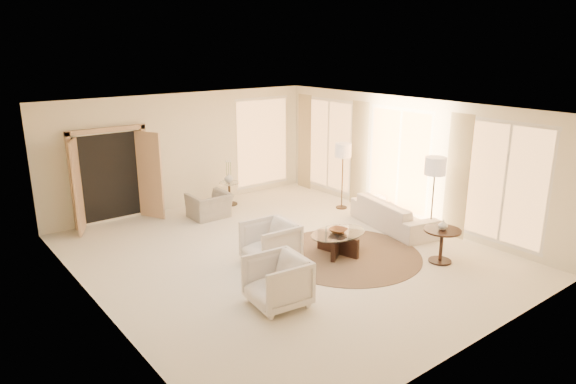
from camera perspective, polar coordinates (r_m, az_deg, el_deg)
room at (r=9.53m, az=-0.42°, el=0.78°), size 7.04×8.04×2.83m
windows_right at (r=11.96m, az=12.53°, el=3.35°), size 0.10×6.40×2.40m
window_back_corner at (r=13.97m, az=-2.82°, el=5.54°), size 1.70×0.10×2.40m
curtains_right at (r=12.51m, az=9.21°, el=3.85°), size 0.06×5.20×2.60m
french_doors at (r=12.05m, az=-18.98°, el=1.55°), size 1.95×0.66×2.16m
area_rug at (r=10.03m, az=6.58°, el=-6.94°), size 3.29×3.29×0.01m
sofa at (r=11.54m, az=11.64°, el=-2.39°), size 1.28×2.31×0.64m
armchair_left at (r=9.44m, az=-1.98°, el=-5.48°), size 0.86×0.91×0.89m
armchair_right at (r=8.01m, az=-1.20°, el=-9.68°), size 0.88×0.93×0.87m
accent_chair at (r=12.07m, az=-8.74°, el=-1.04°), size 0.90×0.59×0.78m
coffee_table at (r=9.96m, az=5.57°, el=-5.40°), size 1.54×1.54×0.44m
end_table at (r=9.93m, az=16.71°, el=-5.11°), size 0.68×0.68×0.64m
side_table at (r=12.99m, az=-6.53°, el=0.11°), size 0.50×0.50×0.59m
floor_lamp_near at (r=12.44m, az=6.14°, el=4.31°), size 0.39×0.39×1.63m
floor_lamp_far at (r=10.73m, az=16.02°, el=2.38°), size 0.42×0.42×1.75m
bowl at (r=9.89m, az=5.60°, el=-4.30°), size 0.41×0.41×0.08m
end_vase at (r=9.83m, az=16.84°, el=-3.53°), size 0.20×0.20×0.19m
side_vase at (r=12.90m, az=-6.58°, el=1.59°), size 0.30×0.30×0.24m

